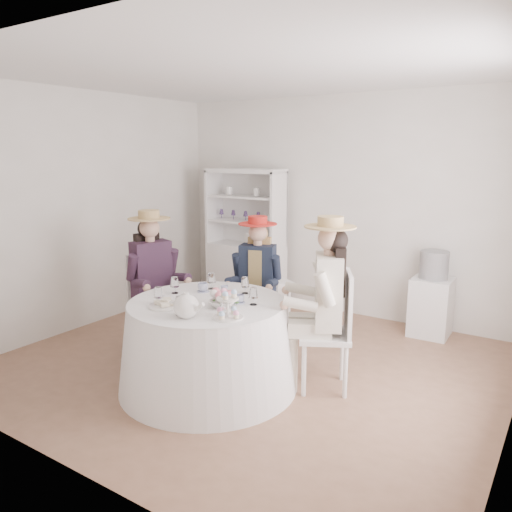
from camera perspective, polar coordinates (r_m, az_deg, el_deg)
The scene contains 22 objects.
ground at distance 4.95m, azimuth -0.65°, elevation -12.19°, with size 4.50×4.50×0.00m, color brown.
ceiling at distance 4.57m, azimuth -0.73°, elevation 20.45°, with size 4.50×4.50×0.00m, color white.
wall_back at distance 6.32m, azimuth 9.52°, elevation 5.62°, with size 4.50×4.50×0.00m, color silver.
wall_front at distance 3.14m, azimuth -21.47°, elevation -1.19°, with size 4.50×4.50×0.00m, color silver.
wall_left at distance 6.11m, azimuth -18.58°, elevation 4.96°, with size 4.50×4.50×0.00m, color silver.
tea_table at distance 4.39m, azimuth -5.51°, elevation -10.04°, with size 1.54×1.54×0.77m.
hutch at distance 6.72m, azimuth -1.10°, elevation 0.01°, with size 1.08×0.43×1.80m.
side_table at distance 5.90m, azimuth 19.36°, elevation -5.52°, with size 0.42×0.42×0.65m, color silver.
hatbox at distance 5.78m, azimuth 19.68°, elevation -0.97°, with size 0.31×0.31×0.31m, color black.
guest_left at distance 5.09m, azimuth -11.74°, elevation -2.00°, with size 0.60×0.55×1.46m.
guest_mid at distance 5.11m, azimuth 0.13°, elevation -2.13°, with size 0.52×0.56×1.38m.
guest_right at distance 4.23m, azimuth 7.91°, elevation -4.31°, with size 0.64×0.58×1.50m.
spare_chair at distance 5.88m, azimuth 0.79°, elevation -2.35°, with size 0.60×0.60×1.07m.
teacup_a at distance 4.54m, azimuth -6.08°, elevation -3.66°, with size 0.09×0.09×0.07m, color white.
teacup_b at distance 4.47m, azimuth -3.64°, elevation -3.92°, with size 0.07×0.07×0.06m, color white.
teacup_c at distance 4.19m, azimuth -1.89°, elevation -4.98°, with size 0.08×0.08×0.06m, color white.
flower_bowl at distance 4.08m, azimuth -3.83°, elevation -5.54°, with size 0.21×0.21×0.05m, color white.
flower_arrangement at distance 4.11m, azimuth -3.52°, elevation -4.55°, with size 0.18×0.18×0.07m.
table_teapot at distance 3.86m, azimuth -7.95°, elevation -5.70°, with size 0.28×0.20×0.21m.
sandwich_plate at distance 4.16m, azimuth -10.30°, elevation -5.51°, with size 0.28×0.28×0.06m.
cupcake_stand at distance 3.81m, azimuth -3.24°, elevation -5.96°, with size 0.23×0.23×0.22m.
stemware_set at distance 4.24m, azimuth -5.63°, elevation -4.22°, with size 0.86×0.86×0.15m.
Camera 1 is at (2.52, -3.75, 2.01)m, focal length 35.00 mm.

